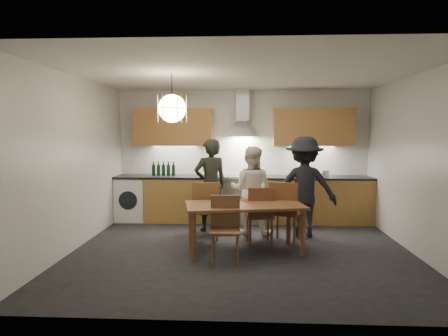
{
  "coord_description": "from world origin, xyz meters",
  "views": [
    {
      "loc": [
        0.05,
        -5.82,
        1.77
      ],
      "look_at": [
        -0.28,
        0.4,
        1.2
      ],
      "focal_mm": 32.0,
      "sensor_mm": 36.0,
      "label": 1
    }
  ],
  "objects_px": {
    "person_mid": "(251,190)",
    "stock_pot": "(325,174)",
    "person_right": "(304,187)",
    "mixing_bowl": "(307,175)",
    "person_left": "(211,185)",
    "dining_table": "(245,210)",
    "wine_bottles": "(163,169)",
    "chair_back_left": "(206,207)",
    "chair_front": "(225,224)"
  },
  "relations": [
    {
      "from": "chair_front",
      "to": "wine_bottles",
      "type": "bearing_deg",
      "value": 116.77
    },
    {
      "from": "chair_front",
      "to": "person_mid",
      "type": "xyz_separation_m",
      "value": [
        0.37,
        1.5,
        0.25
      ]
    },
    {
      "from": "person_left",
      "to": "person_right",
      "type": "relative_size",
      "value": 0.98
    },
    {
      "from": "person_mid",
      "to": "stock_pot",
      "type": "distance_m",
      "value": 1.69
    },
    {
      "from": "mixing_bowl",
      "to": "stock_pot",
      "type": "relative_size",
      "value": 1.83
    },
    {
      "from": "person_left",
      "to": "mixing_bowl",
      "type": "xyz_separation_m",
      "value": [
        1.81,
        0.7,
        0.11
      ]
    },
    {
      "from": "person_mid",
      "to": "wine_bottles",
      "type": "distance_m",
      "value": 1.97
    },
    {
      "from": "dining_table",
      "to": "chair_front",
      "type": "height_order",
      "value": "chair_front"
    },
    {
      "from": "dining_table",
      "to": "chair_back_left",
      "type": "distance_m",
      "value": 0.9
    },
    {
      "from": "person_right",
      "to": "stock_pot",
      "type": "xyz_separation_m",
      "value": [
        0.54,
        1.01,
        0.12
      ]
    },
    {
      "from": "wine_bottles",
      "to": "person_left",
      "type": "bearing_deg",
      "value": -37.06
    },
    {
      "from": "person_right",
      "to": "dining_table",
      "type": "bearing_deg",
      "value": 47.9
    },
    {
      "from": "person_right",
      "to": "mixing_bowl",
      "type": "relative_size",
      "value": 5.39
    },
    {
      "from": "person_left",
      "to": "person_mid",
      "type": "relative_size",
      "value": 1.08
    },
    {
      "from": "wine_bottles",
      "to": "mixing_bowl",
      "type": "bearing_deg",
      "value": -1.12
    },
    {
      "from": "wine_bottles",
      "to": "person_mid",
      "type": "bearing_deg",
      "value": -28.43
    },
    {
      "from": "chair_back_left",
      "to": "person_left",
      "type": "xyz_separation_m",
      "value": [
        0.02,
        0.63,
        0.27
      ]
    },
    {
      "from": "stock_pot",
      "to": "wine_bottles",
      "type": "bearing_deg",
      "value": 179.2
    },
    {
      "from": "chair_front",
      "to": "person_right",
      "type": "relative_size",
      "value": 0.53
    },
    {
      "from": "mixing_bowl",
      "to": "wine_bottles",
      "type": "distance_m",
      "value": 2.81
    },
    {
      "from": "dining_table",
      "to": "wine_bottles",
      "type": "bearing_deg",
      "value": 118.04
    },
    {
      "from": "person_mid",
      "to": "wine_bottles",
      "type": "relative_size",
      "value": 3.27
    },
    {
      "from": "chair_front",
      "to": "person_mid",
      "type": "height_order",
      "value": "person_mid"
    },
    {
      "from": "person_right",
      "to": "stock_pot",
      "type": "distance_m",
      "value": 1.15
    },
    {
      "from": "dining_table",
      "to": "chair_back_left",
      "type": "relative_size",
      "value": 1.9
    },
    {
      "from": "person_left",
      "to": "dining_table",
      "type": "bearing_deg",
      "value": 92.22
    },
    {
      "from": "person_left",
      "to": "stock_pot",
      "type": "bearing_deg",
      "value": 174.78
    },
    {
      "from": "person_mid",
      "to": "person_right",
      "type": "relative_size",
      "value": 0.9
    },
    {
      "from": "dining_table",
      "to": "person_mid",
      "type": "height_order",
      "value": "person_mid"
    },
    {
      "from": "dining_table",
      "to": "mixing_bowl",
      "type": "xyz_separation_m",
      "value": [
        1.2,
        1.96,
        0.31
      ]
    },
    {
      "from": "dining_table",
      "to": "person_right",
      "type": "distance_m",
      "value": 1.41
    },
    {
      "from": "person_mid",
      "to": "mixing_bowl",
      "type": "height_order",
      "value": "person_mid"
    },
    {
      "from": "dining_table",
      "to": "mixing_bowl",
      "type": "distance_m",
      "value": 2.32
    },
    {
      "from": "person_mid",
      "to": "dining_table",
      "type": "bearing_deg",
      "value": 96.55
    },
    {
      "from": "dining_table",
      "to": "mixing_bowl",
      "type": "bearing_deg",
      "value": 47.94
    },
    {
      "from": "dining_table",
      "to": "person_left",
      "type": "bearing_deg",
      "value": 105.24
    },
    {
      "from": "person_left",
      "to": "stock_pot",
      "type": "relative_size",
      "value": 9.64
    },
    {
      "from": "chair_front",
      "to": "stock_pot",
      "type": "bearing_deg",
      "value": 50.82
    },
    {
      "from": "person_mid",
      "to": "person_right",
      "type": "bearing_deg",
      "value": -175.52
    },
    {
      "from": "person_right",
      "to": "chair_front",
      "type": "bearing_deg",
      "value": 51.44
    },
    {
      "from": "person_mid",
      "to": "mixing_bowl",
      "type": "distance_m",
      "value": 1.41
    },
    {
      "from": "person_right",
      "to": "mixing_bowl",
      "type": "bearing_deg",
      "value": -97.61
    },
    {
      "from": "chair_back_left",
      "to": "stock_pot",
      "type": "relative_size",
      "value": 5.62
    },
    {
      "from": "stock_pot",
      "to": "dining_table",
      "type": "bearing_deg",
      "value": -127.92
    },
    {
      "from": "dining_table",
      "to": "person_mid",
      "type": "distance_m",
      "value": 1.1
    },
    {
      "from": "stock_pot",
      "to": "chair_back_left",
      "type": "bearing_deg",
      "value": -148.22
    },
    {
      "from": "mixing_bowl",
      "to": "person_mid",
      "type": "bearing_deg",
      "value": -141.44
    },
    {
      "from": "dining_table",
      "to": "stock_pot",
      "type": "distance_m",
      "value": 2.52
    },
    {
      "from": "person_left",
      "to": "wine_bottles",
      "type": "relative_size",
      "value": 3.54
    },
    {
      "from": "person_mid",
      "to": "stock_pot",
      "type": "xyz_separation_m",
      "value": [
        1.43,
        0.88,
        0.2
      ]
    }
  ]
}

